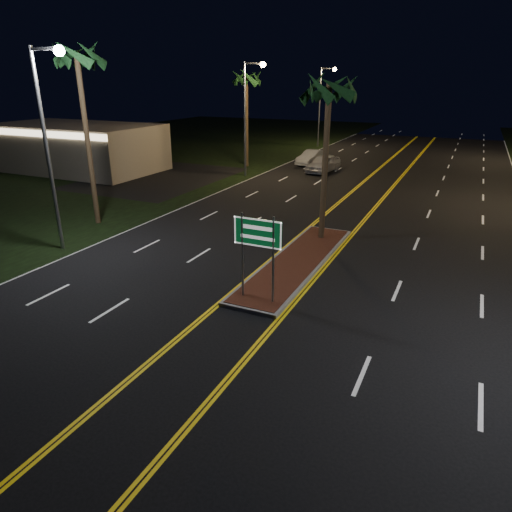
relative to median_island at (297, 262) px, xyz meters
The scene contains 13 objects.
ground 7.00m from the median_island, 90.00° to the right, with size 120.00×120.00×0.00m, color black.
grass_left 34.99m from the median_island, 149.04° to the left, with size 40.00×110.00×0.01m, color black.
median_island is the anchor object (origin of this frame).
highway_sign 4.80m from the median_island, 90.00° to the right, with size 1.80×0.08×3.20m.
commercial_building 29.13m from the median_island, 153.45° to the left, with size 15.00×8.12×4.00m.
streetlight_left_near 12.36m from the median_island, 164.22° to the right, with size 1.91×0.44×9.00m.
streetlight_left_mid 20.80m from the median_island, 121.98° to the left, with size 1.91×0.44×9.00m.
streetlight_left_far 38.89m from the median_island, 106.00° to the left, with size 1.91×0.44×9.00m.
palm_median 8.00m from the median_island, 90.00° to the left, with size 2.40×2.40×8.30m.
palm_left_near 15.20m from the median_island, behind, with size 2.40×2.40×9.80m.
palm_left_far 25.76m from the median_island, 121.36° to the left, with size 2.40×2.40×8.80m.
car_near 22.01m from the median_island, 104.32° to the left, with size 2.28×5.33×1.78m, color #B2B3B9.
car_far 25.57m from the median_island, 107.11° to the left, with size 2.06×4.81×1.60m, color #B9BDC3.
Camera 1 is at (6.33, -10.85, 7.66)m, focal length 32.00 mm.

